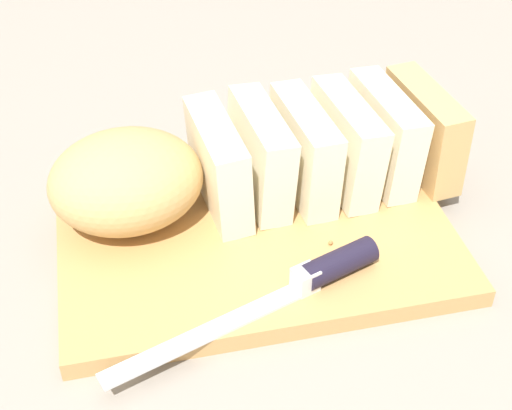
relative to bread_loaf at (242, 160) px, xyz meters
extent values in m
plane|color=gray|center=(0.00, -0.05, -0.06)|extent=(3.00, 3.00, 0.00)
cube|color=tan|center=(0.00, -0.05, -0.05)|extent=(0.36, 0.24, 0.02)
ellipsoid|color=tan|center=(-0.11, -0.01, 0.00)|extent=(0.15, 0.13, 0.09)
cube|color=beige|center=(-0.02, 0.00, 0.00)|extent=(0.05, 0.12, 0.09)
cube|color=beige|center=(0.02, 0.01, 0.00)|extent=(0.05, 0.12, 0.09)
cube|color=beige|center=(0.06, 0.00, 0.00)|extent=(0.05, 0.12, 0.09)
cube|color=beige|center=(0.10, 0.01, 0.00)|extent=(0.05, 0.12, 0.09)
cube|color=beige|center=(0.14, 0.01, 0.00)|extent=(0.05, 0.12, 0.09)
cube|color=tan|center=(0.19, 0.01, 0.00)|extent=(0.05, 0.12, 0.09)
cube|color=silver|center=(-0.06, -0.16, -0.04)|extent=(0.18, 0.08, 0.00)
cylinder|color=black|center=(0.06, -0.12, -0.03)|extent=(0.07, 0.05, 0.02)
cube|color=silver|center=(0.03, -0.13, -0.03)|extent=(0.03, 0.02, 0.02)
sphere|color=#A8753D|center=(0.06, -0.08, -0.04)|extent=(0.00, 0.00, 0.00)
sphere|color=#A8753D|center=(-0.03, -0.03, -0.04)|extent=(0.01, 0.01, 0.01)
camera|label=1|loc=(-0.11, -0.55, 0.40)|focal=51.43mm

